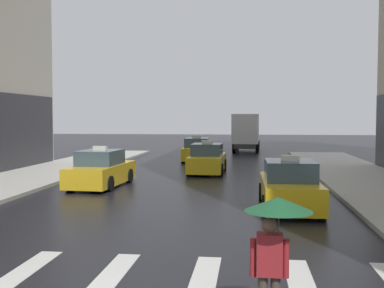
# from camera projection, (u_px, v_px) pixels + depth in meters

# --- Properties ---
(crosswalk_markings) EXTENTS (11.30, 2.80, 0.01)m
(crosswalk_markings) POSITION_uv_depth(u_px,v_px,m) (112.00, 275.00, 9.21)
(crosswalk_markings) COLOR silver
(crosswalk_markings) RESTS_ON ground
(taxi_lead) EXTENTS (1.97, 4.56, 1.80)m
(taxi_lead) POSITION_uv_depth(u_px,v_px,m) (290.00, 187.00, 15.92)
(taxi_lead) COLOR yellow
(taxi_lead) RESTS_ON ground
(taxi_second) EXTENTS (2.12, 4.62, 1.80)m
(taxi_second) POSITION_uv_depth(u_px,v_px,m) (101.00, 170.00, 21.00)
(taxi_second) COLOR gold
(taxi_second) RESTS_ON ground
(taxi_third) EXTENTS (1.97, 4.56, 1.80)m
(taxi_third) POSITION_uv_depth(u_px,v_px,m) (207.00, 160.00, 26.25)
(taxi_third) COLOR yellow
(taxi_third) RESTS_ON ground
(taxi_fourth) EXTENTS (2.03, 4.59, 1.80)m
(taxi_fourth) POSITION_uv_depth(u_px,v_px,m) (197.00, 151.00, 33.52)
(taxi_fourth) COLOR yellow
(taxi_fourth) RESTS_ON ground
(box_truck) EXTENTS (2.49, 7.61, 3.35)m
(box_truck) POSITION_uv_depth(u_px,v_px,m) (246.00, 131.00, 42.60)
(box_truck) COLOR #2D2D2D
(box_truck) RESTS_ON ground
(pedestrian_with_umbrella) EXTENTS (0.96, 0.96, 1.94)m
(pedestrian_with_umbrella) POSITION_uv_depth(u_px,v_px,m) (275.00, 227.00, 6.67)
(pedestrian_with_umbrella) COLOR #473D33
(pedestrian_with_umbrella) RESTS_ON ground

